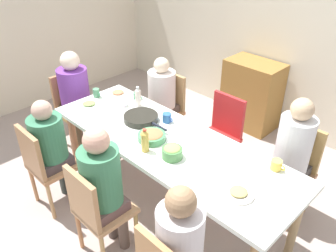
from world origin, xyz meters
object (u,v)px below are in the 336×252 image
Objects in this scene: bottle_0 at (145,141)px; bottle_1 at (138,97)px; chair_5 at (45,163)px; cup_0 at (123,102)px; chair_0 at (74,106)px; cup_2 at (96,93)px; dining_table at (168,148)px; serving_pan at (141,118)px; cup_4 at (276,165)px; cup_3 at (137,96)px; person_5 at (51,144)px; bowl_1 at (172,152)px; plate_1 at (89,105)px; chair_3 at (96,209)px; bowl_0 at (152,136)px; person_4 at (292,150)px; side_cabinet at (251,95)px; plate_2 at (118,93)px; cup_1 at (167,118)px; person_2 at (161,95)px; chair_6 at (221,132)px; plate_0 at (238,193)px; person_1 at (181,246)px; person_0 at (75,91)px; chair_4 at (293,166)px; chair_2 at (167,106)px; person_3 at (103,182)px.

bottle_0 reaches higher than bottle_1.
chair_5 is 0.97m from cup_0.
chair_0 reaches higher than cup_2.
dining_table is 4.80× the size of serving_pan.
chair_0 reaches higher than cup_4.
chair_5 is 1.17m from cup_3.
chair_5 is 1.11m from bottle_1.
bowl_1 is (1.02, 0.55, 0.15)m from person_5.
cup_2 reaches higher than plate_1.
chair_3 is 0.77m from bowl_0.
bottle_1 reaches higher than chair_5.
person_5 is 0.97m from bottle_1.
side_cabinet is (-1.15, 1.18, -0.28)m from person_4.
plate_2 is (-1.85, -0.45, 0.06)m from person_4.
bottle_0 is (0.08, -0.15, 0.06)m from bowl_0.
bottle_1 is at bearing 156.00° from bowl_1.
cup_2 is at bearing 123.11° from plate_1.
bottle_1 reaches higher than cup_1.
person_2 is at bearing 129.96° from bottle_0.
chair_6 is at bearing 173.72° from person_4.
person_4 is at bearing 91.23° from plate_0.
chair_0 is 0.80× the size of person_5.
chair_0 is at bearing 134.82° from chair_5.
cup_1 is (-1.05, 0.92, 0.11)m from person_1.
chair_0 is 4.23× the size of bottle_0.
person_2 is (0.70, 0.70, -0.05)m from person_0.
person_2 is 1.26× the size of chair_3.
chair_5 is 2.72m from side_cabinet.
person_2 reaches higher than chair_0.
chair_3 is 1.00× the size of chair_5.
person_2 is 1.26× the size of chair_6.
bowl_0 is (0.93, 0.03, 0.03)m from plate_1.
serving_pan is at bearing -10.27° from cup_0.
bowl_1 is 1.42× the size of cup_1.
person_5 is 9.67× the size of cup_0.
plate_2 is (-0.21, 1.05, 0.28)m from chair_5.
plate_0 is (2.45, -0.13, 0.28)m from chair_0.
chair_6 is at bearing 6.33° from person_2.
plate_1 is (0.49, -0.12, 0.06)m from person_0.
chair_6 is at bearing 90.00° from chair_3.
person_1 is 1.46m from serving_pan.
chair_4 is 5.27× the size of bowl_1.
bottle_0 is at bearing -52.60° from chair_2.
cup_1 is 0.57× the size of bottle_1.
person_3 is at bearing -54.32° from bottle_1.
cup_4 is at bearing 33.14° from chair_5.
person_1 is 5.59× the size of bottle_0.
bottle_1 is at bearing 47.47° from cup_0.
cup_3 is at bearing 143.39° from bottle_0.
person_3 is (0.00, -0.70, 0.03)m from dining_table.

